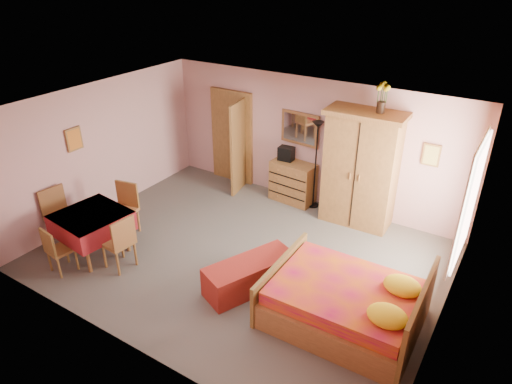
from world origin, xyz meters
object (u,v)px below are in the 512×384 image
Objects in this scene: wall_mirror at (300,129)px; chair_east at (118,242)px; chair_west at (62,217)px; floor_lamp at (315,166)px; chair_south at (61,249)px; bench at (250,275)px; stereo at (286,154)px; dining_table at (94,234)px; bed at (344,292)px; chest_of_drawers at (293,182)px; chair_north at (123,211)px; wardrobe at (361,169)px; sunflower_vase at (382,97)px.

wall_mirror reaches higher than chair_east.
floor_lamp is at bearing 145.48° from chair_west.
chair_south is 0.86× the size of chair_east.
bench is 2.25m from chair_east.
chair_east is (-1.12, -3.64, -0.53)m from stereo.
chair_east is (0.66, -0.05, 0.09)m from dining_table.
bench is at bearing -177.17° from bed.
chest_of_drawers is 3.00× the size of stereo.
chair_east reaches higher than bench.
chair_west is at bearing -120.75° from wall_mirror.
wall_mirror is at bearing -134.95° from chair_north.
wardrobe is 5.40m from chair_south.
bed is at bearing 25.13° from chair_south.
chest_of_drawers is 0.68m from floor_lamp.
chair_west is (-4.17, -3.51, -0.60)m from wardrobe.
wardrobe reaches higher than bench.
floor_lamp is at bearing 96.36° from bench.
floor_lamp reaches higher than chair_east.
bed is at bearing -48.55° from stereo.
bed is at bearing -73.82° from wardrobe.
sunflower_vase is 3.71m from bench.
floor_lamp reaches higher than chair_north.
bench is (-0.87, -2.80, -2.26)m from sunflower_vase.
stereo is 2.41m from sunflower_vase.
stereo is 3.84m from chair_east.
wardrobe is at bearing -6.47° from floor_lamp.
wardrobe is (1.44, -0.08, 0.68)m from chest_of_drawers.
chair_east reaches higher than chair_south.
chest_of_drawers is 3.61m from bed.
wardrobe reaches higher than chair_west.
floor_lamp is (0.48, 0.03, 0.48)m from chest_of_drawers.
stereo reaches higher than bench.
floor_lamp reaches higher than bench.
chair_west is (-5.03, -0.81, 0.03)m from bed.
chair_north is (-2.48, -2.87, -0.42)m from floor_lamp.
chair_south is at bearing -155.88° from bench.
wardrobe is at bearing 57.09° from chair_south.
sunflower_vase is 0.56× the size of chair_east.
floor_lamp is 3.81m from chair_north.
chest_of_drawers is 4.63m from chair_south.
chair_north is at bearing -142.77° from wardrobe.
stereo reaches higher than chest_of_drawers.
stereo is 4.46m from chair_west.
chair_north is (-4.30, -0.06, 0.01)m from bed.
dining_table is 0.70m from chair_north.
sunflower_vase is 0.54× the size of chair_north.
sunflower_vase is at bearing 43.35° from dining_table.
wall_mirror is 1.54m from wardrobe.
sunflower_vase is 0.50× the size of dining_table.
dining_table is at bearing 79.92° from chair_north.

